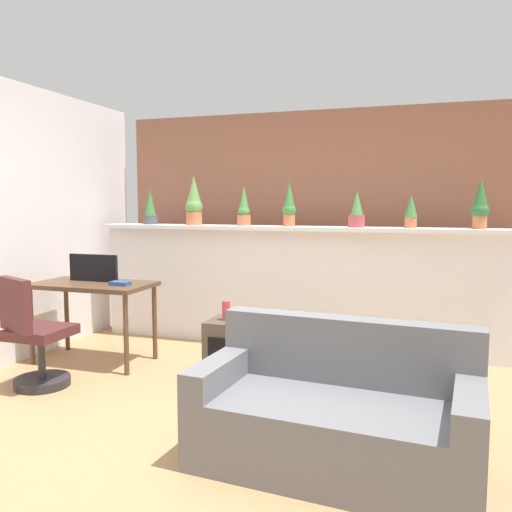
{
  "coord_description": "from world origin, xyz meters",
  "views": [
    {
      "loc": [
        1.26,
        -3.19,
        1.49
      ],
      "look_at": [
        -0.17,
        1.22,
        1.02
      ],
      "focal_mm": 36.69,
      "sensor_mm": 36.0,
      "label": 1
    }
  ],
  "objects_px": {
    "potted_plant_3": "(289,206)",
    "potted_plant_5": "(411,211)",
    "tv_monitor": "(93,268)",
    "vase_on_shelf": "(226,310)",
    "potted_plant_2": "(244,209)",
    "book_on_desk": "(120,283)",
    "office_chair": "(34,341)",
    "potted_plant_4": "(357,211)",
    "potted_plant_1": "(194,202)",
    "couch": "(336,416)",
    "side_cube_shelf": "(232,349)",
    "potted_plant_6": "(480,205)",
    "desk": "(93,292)",
    "potted_plant_0": "(150,209)"
  },
  "relations": [
    {
      "from": "potted_plant_3",
      "to": "potted_plant_6",
      "type": "height_order",
      "value": "potted_plant_6"
    },
    {
      "from": "potted_plant_5",
      "to": "desk",
      "type": "height_order",
      "value": "potted_plant_5"
    },
    {
      "from": "potted_plant_2",
      "to": "desk",
      "type": "xyz_separation_m",
      "value": [
        -1.11,
        -1.08,
        -0.76
      ]
    },
    {
      "from": "tv_monitor",
      "to": "office_chair",
      "type": "distance_m",
      "value": 0.97
    },
    {
      "from": "potted_plant_0",
      "to": "potted_plant_3",
      "type": "xyz_separation_m",
      "value": [
        1.59,
        -0.02,
        0.04
      ]
    },
    {
      "from": "tv_monitor",
      "to": "vase_on_shelf",
      "type": "bearing_deg",
      "value": -4.85
    },
    {
      "from": "book_on_desk",
      "to": "desk",
      "type": "bearing_deg",
      "value": 170.35
    },
    {
      "from": "potted_plant_2",
      "to": "book_on_desk",
      "type": "xyz_separation_m",
      "value": [
        -0.78,
        -1.14,
        -0.66
      ]
    },
    {
      "from": "potted_plant_2",
      "to": "couch",
      "type": "relative_size",
      "value": 0.26
    },
    {
      "from": "potted_plant_1",
      "to": "side_cube_shelf",
      "type": "relative_size",
      "value": 1.05
    },
    {
      "from": "potted_plant_1",
      "to": "potted_plant_3",
      "type": "relative_size",
      "value": 1.18
    },
    {
      "from": "desk",
      "to": "side_cube_shelf",
      "type": "relative_size",
      "value": 2.2
    },
    {
      "from": "tv_monitor",
      "to": "side_cube_shelf",
      "type": "bearing_deg",
      "value": -4.13
    },
    {
      "from": "potted_plant_6",
      "to": "side_cube_shelf",
      "type": "bearing_deg",
      "value": -151.61
    },
    {
      "from": "potted_plant_5",
      "to": "desk",
      "type": "distance_m",
      "value": 3.09
    },
    {
      "from": "side_cube_shelf",
      "to": "couch",
      "type": "bearing_deg",
      "value": -48.28
    },
    {
      "from": "potted_plant_3",
      "to": "couch",
      "type": "distance_m",
      "value": 2.72
    },
    {
      "from": "potted_plant_2",
      "to": "office_chair",
      "type": "bearing_deg",
      "value": -121.88
    },
    {
      "from": "potted_plant_3",
      "to": "potted_plant_5",
      "type": "relative_size",
      "value": 1.42
    },
    {
      "from": "potted_plant_1",
      "to": "couch",
      "type": "height_order",
      "value": "potted_plant_1"
    },
    {
      "from": "potted_plant_5",
      "to": "potted_plant_3",
      "type": "bearing_deg",
      "value": -178.84
    },
    {
      "from": "tv_monitor",
      "to": "side_cube_shelf",
      "type": "relative_size",
      "value": 1.01
    },
    {
      "from": "desk",
      "to": "vase_on_shelf",
      "type": "bearing_deg",
      "value": -1.61
    },
    {
      "from": "potted_plant_5",
      "to": "book_on_desk",
      "type": "relative_size",
      "value": 1.8
    },
    {
      "from": "potted_plant_6",
      "to": "tv_monitor",
      "type": "distance_m",
      "value": 3.62
    },
    {
      "from": "office_chair",
      "to": "vase_on_shelf",
      "type": "distance_m",
      "value": 1.56
    },
    {
      "from": "potted_plant_0",
      "to": "potted_plant_4",
      "type": "xyz_separation_m",
      "value": [
        2.27,
        -0.03,
        -0.02
      ]
    },
    {
      "from": "potted_plant_5",
      "to": "potted_plant_6",
      "type": "height_order",
      "value": "potted_plant_6"
    },
    {
      "from": "potted_plant_1",
      "to": "desk",
      "type": "xyz_separation_m",
      "value": [
        -0.56,
        -1.05,
        -0.83
      ]
    },
    {
      "from": "vase_on_shelf",
      "to": "book_on_desk",
      "type": "height_order",
      "value": "book_on_desk"
    },
    {
      "from": "tv_monitor",
      "to": "couch",
      "type": "relative_size",
      "value": 0.31
    },
    {
      "from": "potted_plant_1",
      "to": "book_on_desk",
      "type": "distance_m",
      "value": 1.34
    },
    {
      "from": "tv_monitor",
      "to": "office_chair",
      "type": "xyz_separation_m",
      "value": [
        0.01,
        -0.84,
        -0.49
      ]
    },
    {
      "from": "potted_plant_1",
      "to": "desk",
      "type": "bearing_deg",
      "value": -118.03
    },
    {
      "from": "potted_plant_1",
      "to": "potted_plant_5",
      "type": "relative_size",
      "value": 1.67
    },
    {
      "from": "potted_plant_3",
      "to": "potted_plant_6",
      "type": "distance_m",
      "value": 1.79
    },
    {
      "from": "potted_plant_2",
      "to": "potted_plant_4",
      "type": "height_order",
      "value": "potted_plant_2"
    },
    {
      "from": "potted_plant_5",
      "to": "couch",
      "type": "xyz_separation_m",
      "value": [
        -0.31,
        -2.32,
        -1.13
      ]
    },
    {
      "from": "potted_plant_0",
      "to": "potted_plant_5",
      "type": "xyz_separation_m",
      "value": [
        2.78,
        0.01,
        -0.01
      ]
    },
    {
      "from": "potted_plant_5",
      "to": "side_cube_shelf",
      "type": "bearing_deg",
      "value": -141.86
    },
    {
      "from": "potted_plant_0",
      "to": "tv_monitor",
      "type": "bearing_deg",
      "value": -93.43
    },
    {
      "from": "potted_plant_2",
      "to": "side_cube_shelf",
      "type": "height_order",
      "value": "potted_plant_2"
    },
    {
      "from": "side_cube_shelf",
      "to": "book_on_desk",
      "type": "bearing_deg",
      "value": -178.26
    },
    {
      "from": "potted_plant_0",
      "to": "couch",
      "type": "height_order",
      "value": "potted_plant_0"
    },
    {
      "from": "desk",
      "to": "potted_plant_5",
      "type": "bearing_deg",
      "value": 21.04
    },
    {
      "from": "potted_plant_3",
      "to": "potted_plant_5",
      "type": "bearing_deg",
      "value": 1.16
    },
    {
      "from": "tv_monitor",
      "to": "potted_plant_0",
      "type": "bearing_deg",
      "value": 86.57
    },
    {
      "from": "potted_plant_0",
      "to": "office_chair",
      "type": "relative_size",
      "value": 0.42
    },
    {
      "from": "potted_plant_4",
      "to": "potted_plant_5",
      "type": "relative_size",
      "value": 1.12
    },
    {
      "from": "potted_plant_2",
      "to": "side_cube_shelf",
      "type": "distance_m",
      "value": 1.64
    }
  ]
}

